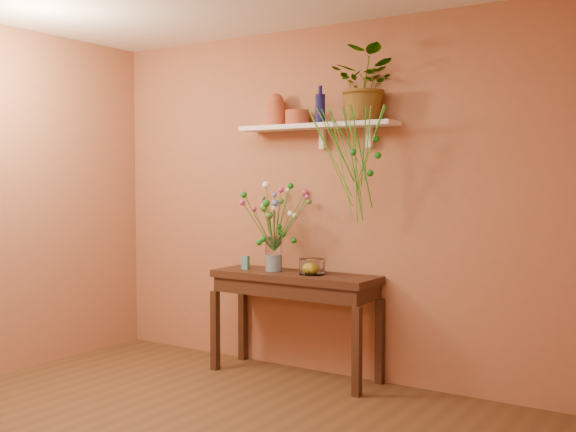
{
  "coord_description": "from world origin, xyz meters",
  "views": [
    {
      "loc": [
        2.75,
        -2.7,
        1.52
      ],
      "look_at": [
        0.0,
        1.55,
        1.25
      ],
      "focal_mm": 43.38,
      "sensor_mm": 36.0,
      "label": 1
    }
  ],
  "objects_px": {
    "glass_vase": "(274,256)",
    "terracotta_jug": "(276,111)",
    "blue_bottle": "(320,108)",
    "glass_bowl": "(312,267)",
    "spider_plant": "(367,85)",
    "bouquet": "(275,211)",
    "sideboard": "(295,288)"
  },
  "relations": [
    {
      "from": "bouquet",
      "to": "terracotta_jug",
      "type": "bearing_deg",
      "value": 119.53
    },
    {
      "from": "blue_bottle",
      "to": "spider_plant",
      "type": "height_order",
      "value": "spider_plant"
    },
    {
      "from": "spider_plant",
      "to": "glass_bowl",
      "type": "height_order",
      "value": "spider_plant"
    },
    {
      "from": "glass_bowl",
      "to": "spider_plant",
      "type": "bearing_deg",
      "value": 13.11
    },
    {
      "from": "sideboard",
      "to": "spider_plant",
      "type": "relative_size",
      "value": 2.52
    },
    {
      "from": "spider_plant",
      "to": "blue_bottle",
      "type": "bearing_deg",
      "value": -177.72
    },
    {
      "from": "blue_bottle",
      "to": "sideboard",
      "type": "bearing_deg",
      "value": -157.76
    },
    {
      "from": "sideboard",
      "to": "terracotta_jug",
      "type": "height_order",
      "value": "terracotta_jug"
    },
    {
      "from": "glass_vase",
      "to": "terracotta_jug",
      "type": "bearing_deg",
      "value": 115.67
    },
    {
      "from": "bouquet",
      "to": "spider_plant",
      "type": "bearing_deg",
      "value": 7.48
    },
    {
      "from": "glass_vase",
      "to": "glass_bowl",
      "type": "bearing_deg",
      "value": 0.05
    },
    {
      "from": "sideboard",
      "to": "terracotta_jug",
      "type": "relative_size",
      "value": 5.17
    },
    {
      "from": "spider_plant",
      "to": "glass_vase",
      "type": "height_order",
      "value": "spider_plant"
    },
    {
      "from": "sideboard",
      "to": "bouquet",
      "type": "bearing_deg",
      "value": -177.5
    },
    {
      "from": "spider_plant",
      "to": "glass_bowl",
      "type": "distance_m",
      "value": 1.41
    },
    {
      "from": "sideboard",
      "to": "blue_bottle",
      "type": "distance_m",
      "value": 1.38
    },
    {
      "from": "terracotta_jug",
      "to": "bouquet",
      "type": "height_order",
      "value": "terracotta_jug"
    },
    {
      "from": "blue_bottle",
      "to": "spider_plant",
      "type": "distance_m",
      "value": 0.41
    },
    {
      "from": "glass_vase",
      "to": "bouquet",
      "type": "xyz_separation_m",
      "value": [
        0.01,
        -0.0,
        0.36
      ]
    },
    {
      "from": "terracotta_jug",
      "to": "blue_bottle",
      "type": "xyz_separation_m",
      "value": [
        0.43,
        -0.05,
        -0.01
      ]
    },
    {
      "from": "bouquet",
      "to": "glass_bowl",
      "type": "bearing_deg",
      "value": 0.55
    },
    {
      "from": "blue_bottle",
      "to": "glass_bowl",
      "type": "bearing_deg",
      "value": -105.75
    },
    {
      "from": "terracotta_jug",
      "to": "glass_vase",
      "type": "relative_size",
      "value": 0.93
    },
    {
      "from": "sideboard",
      "to": "glass_bowl",
      "type": "distance_m",
      "value": 0.23
    },
    {
      "from": "sideboard",
      "to": "spider_plant",
      "type": "height_order",
      "value": "spider_plant"
    },
    {
      "from": "blue_bottle",
      "to": "spider_plant",
      "type": "bearing_deg",
      "value": 2.28
    },
    {
      "from": "sideboard",
      "to": "spider_plant",
      "type": "xyz_separation_m",
      "value": [
        0.56,
        0.09,
        1.51
      ]
    },
    {
      "from": "glass_vase",
      "to": "glass_bowl",
      "type": "xyz_separation_m",
      "value": [
        0.35,
        0.0,
        -0.06
      ]
    },
    {
      "from": "spider_plant",
      "to": "glass_vase",
      "type": "bearing_deg",
      "value": -172.86
    },
    {
      "from": "glass_bowl",
      "to": "glass_vase",
      "type": "bearing_deg",
      "value": -179.95
    },
    {
      "from": "terracotta_jug",
      "to": "glass_bowl",
      "type": "xyz_separation_m",
      "value": [
        0.41,
        -0.12,
        -1.2
      ]
    },
    {
      "from": "terracotta_jug",
      "to": "blue_bottle",
      "type": "bearing_deg",
      "value": -6.02
    }
  ]
}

